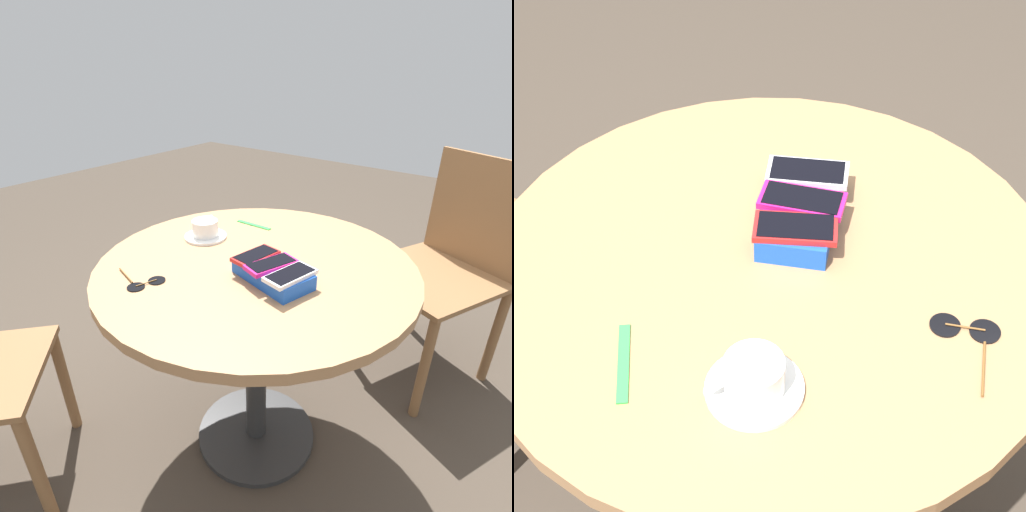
# 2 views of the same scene
# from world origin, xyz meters

# --- Properties ---
(ground_plane) EXTENTS (8.00, 8.00, 0.00)m
(ground_plane) POSITION_xyz_m (0.00, 0.00, 0.00)
(ground_plane) COLOR #42382D
(round_table) EXTENTS (0.91, 0.91, 0.71)m
(round_table) POSITION_xyz_m (0.00, 0.00, 0.59)
(round_table) COLOR #2D2D2D
(round_table) RESTS_ON ground_plane
(phone_box) EXTENTS (0.23, 0.16, 0.04)m
(phone_box) POSITION_xyz_m (-0.10, 0.06, 0.73)
(phone_box) COLOR blue
(phone_box) RESTS_ON round_table
(phone_white) EXTENTS (0.09, 0.15, 0.01)m
(phone_white) POSITION_xyz_m (-0.16, 0.07, 0.76)
(phone_white) COLOR silver
(phone_white) RESTS_ON phone_box
(phone_magenta) EXTENTS (0.10, 0.15, 0.01)m
(phone_magenta) POSITION_xyz_m (-0.09, 0.06, 0.76)
(phone_magenta) COLOR #D11975
(phone_magenta) RESTS_ON phone_box
(phone_red) EXTENTS (0.08, 0.14, 0.01)m
(phone_red) POSITION_xyz_m (-0.03, 0.04, 0.76)
(phone_red) COLOR red
(phone_red) RESTS_ON phone_box
(saucer) EXTENTS (0.14, 0.14, 0.01)m
(saucer) POSITION_xyz_m (0.24, -0.04, 0.72)
(saucer) COLOR white
(saucer) RESTS_ON round_table
(coffee_cup) EXTENTS (0.08, 0.11, 0.05)m
(coffee_cup) POSITION_xyz_m (0.24, -0.04, 0.75)
(coffee_cup) COLOR white
(coffee_cup) RESTS_ON saucer
(lanyard_strap) EXTENTS (0.14, 0.02, 0.00)m
(lanyard_strap) POSITION_xyz_m (0.18, -0.22, 0.71)
(lanyard_strap) COLOR green
(lanyard_strap) RESTS_ON round_table
(sunglasses) EXTENTS (0.15, 0.10, 0.01)m
(sunglasses) POSITION_xyz_m (0.16, 0.27, 0.72)
(sunglasses) COLOR black
(sunglasses) RESTS_ON round_table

